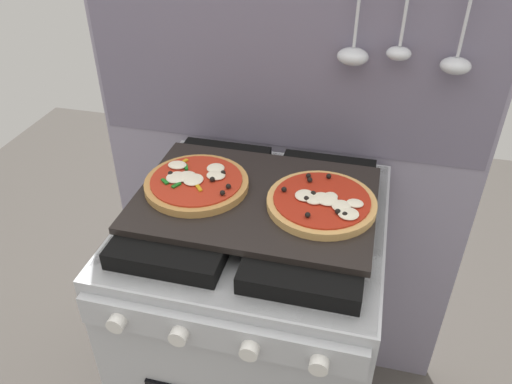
{
  "coord_description": "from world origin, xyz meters",
  "views": [
    {
      "loc": [
        0.23,
        -0.91,
        1.58
      ],
      "look_at": [
        0.0,
        0.0,
        0.93
      ],
      "focal_mm": 35.48,
      "sensor_mm": 36.0,
      "label": 1
    }
  ],
  "objects_px": {
    "baking_tray": "(256,198)",
    "pizza_left": "(196,183)",
    "stove": "(256,332)",
    "pizza_right": "(322,202)"
  },
  "relations": [
    {
      "from": "stove",
      "to": "pizza_left",
      "type": "bearing_deg",
      "value": -179.66
    },
    {
      "from": "stove",
      "to": "baking_tray",
      "type": "relative_size",
      "value": 1.67
    },
    {
      "from": "stove",
      "to": "pizza_right",
      "type": "height_order",
      "value": "pizza_right"
    },
    {
      "from": "pizza_left",
      "to": "pizza_right",
      "type": "bearing_deg",
      "value": -0.83
    },
    {
      "from": "stove",
      "to": "pizza_right",
      "type": "xyz_separation_m",
      "value": [
        0.15,
        -0.01,
        0.48
      ]
    },
    {
      "from": "baking_tray",
      "to": "pizza_right",
      "type": "relative_size",
      "value": 2.23
    },
    {
      "from": "stove",
      "to": "pizza_left",
      "type": "relative_size",
      "value": 3.72
    },
    {
      "from": "pizza_left",
      "to": "baking_tray",
      "type": "bearing_deg",
      "value": 0.99
    },
    {
      "from": "baking_tray",
      "to": "pizza_left",
      "type": "height_order",
      "value": "pizza_left"
    },
    {
      "from": "baking_tray",
      "to": "stove",
      "type": "bearing_deg",
      "value": -90.0
    }
  ]
}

